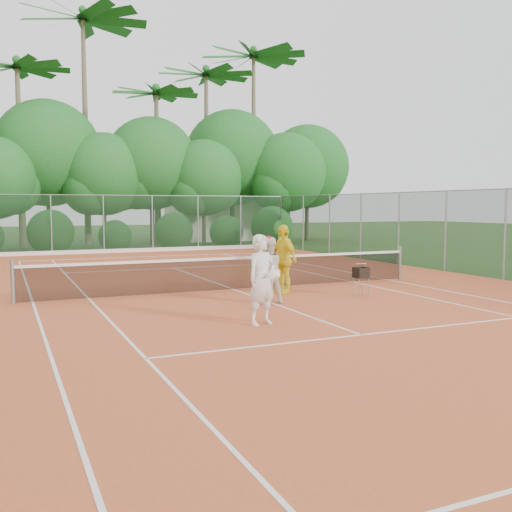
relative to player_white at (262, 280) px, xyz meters
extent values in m
plane|color=#254719|center=(1.31, 4.76, -0.95)|extent=(120.00, 120.00, 0.00)
cube|color=#C5582D|center=(1.31, 4.76, -0.94)|extent=(18.00, 36.00, 0.02)
cube|color=beige|center=(10.31, 28.76, 0.55)|extent=(8.00, 5.00, 3.00)
cylinder|color=gray|center=(-4.62, 4.76, -0.38)|extent=(0.10, 0.10, 1.10)
cylinder|color=gray|center=(7.25, 4.76, -0.38)|extent=(0.10, 0.10, 1.10)
cube|color=black|center=(1.31, 4.76, -0.47)|extent=(11.87, 0.03, 0.86)
cube|color=white|center=(1.31, 4.76, 0.00)|extent=(11.87, 0.04, 0.07)
imported|color=silver|center=(0.00, 0.00, 0.00)|extent=(0.76, 0.59, 1.86)
imported|color=white|center=(1.19, 2.22, -0.10)|extent=(0.88, 0.73, 1.66)
ellipsoid|color=red|center=(1.19, 2.22, 0.70)|extent=(0.22, 0.22, 0.14)
imported|color=yellow|center=(2.29, 3.58, 0.03)|extent=(0.63, 1.19, 1.93)
cylinder|color=gray|center=(3.87, 2.16, -0.68)|extent=(0.02, 0.02, 0.49)
cylinder|color=gray|center=(4.17, 2.47, -0.68)|extent=(0.02, 0.02, 0.49)
cube|color=black|center=(4.02, 2.31, -0.29)|extent=(0.34, 0.34, 0.29)
sphere|color=#B8CA2E|center=(-0.21, 16.16, -0.90)|extent=(0.07, 0.07, 0.07)
sphere|color=#C8E635|center=(2.18, 16.60, -0.90)|extent=(0.07, 0.07, 0.07)
sphere|color=#C5D431|center=(2.19, 15.56, -0.90)|extent=(0.07, 0.07, 0.07)
cube|color=white|center=(1.31, 16.64, -0.93)|extent=(11.03, 0.06, 0.01)
cube|color=white|center=(-4.17, 4.76, -0.93)|extent=(0.06, 23.77, 0.01)
cube|color=white|center=(6.80, 4.76, -0.93)|extent=(0.06, 23.77, 0.01)
cube|color=white|center=(-2.80, 4.76, -0.93)|extent=(0.06, 23.77, 0.01)
cube|color=white|center=(5.42, 4.76, -0.93)|extent=(0.06, 23.77, 0.01)
cube|color=white|center=(1.31, 11.16, -0.93)|extent=(8.23, 0.06, 0.01)
cube|color=white|center=(1.31, -1.64, -0.93)|extent=(8.23, 0.06, 0.01)
cube|color=white|center=(1.31, 4.76, -0.93)|extent=(0.06, 12.80, 0.01)
cube|color=#19381E|center=(1.31, 19.76, 0.57)|extent=(18.00, 0.02, 3.00)
cylinder|color=gray|center=(10.31, 19.76, 0.57)|extent=(0.07, 0.07, 3.00)
cube|color=#19381E|center=(10.31, 3.26, 0.57)|extent=(0.02, 33.00, 3.00)
cylinder|color=gray|center=(10.31, 19.76, 0.57)|extent=(0.07, 0.07, 3.00)
cylinder|color=brown|center=(-2.19, 25.76, 1.30)|extent=(0.31, 0.31, 4.50)
sphere|color=#1E5A1F|center=(-2.19, 25.76, 4.63)|extent=(6.30, 6.30, 6.30)
cylinder|color=brown|center=(0.81, 24.26, 0.80)|extent=(0.24, 0.24, 3.50)
sphere|color=#1E5A1F|center=(0.81, 24.26, 3.39)|extent=(4.90, 4.90, 4.90)
cylinder|color=brown|center=(3.81, 24.76, 1.10)|extent=(0.28, 0.28, 4.10)
sphere|color=#1E5A1F|center=(3.81, 24.76, 4.14)|extent=(5.74, 5.74, 5.74)
cylinder|color=brown|center=(6.81, 23.56, 0.75)|extent=(0.23, 0.23, 3.40)
sphere|color=#1E5A1F|center=(6.81, 23.56, 3.27)|extent=(4.76, 4.76, 4.76)
cylinder|color=brown|center=(9.81, 26.26, 1.38)|extent=(0.32, 0.32, 4.65)
sphere|color=#1E5A1F|center=(9.81, 26.26, 4.82)|extent=(6.51, 6.51, 6.51)
cylinder|color=brown|center=(12.81, 23.96, 0.95)|extent=(0.26, 0.26, 3.80)
sphere|color=#1E5A1F|center=(12.81, 23.96, 3.76)|extent=(5.32, 5.32, 5.32)
cylinder|color=brown|center=(15.31, 25.56, 1.18)|extent=(0.29, 0.29, 4.25)
sphere|color=#1E5A1F|center=(15.31, 25.56, 4.32)|extent=(5.95, 5.95, 5.95)
cone|color=brown|center=(-3.69, 25.76, 4.55)|extent=(0.44, 0.44, 11.00)
sphere|color=#1E5A1F|center=(-3.69, 25.76, 9.89)|extent=(0.50, 0.50, 0.50)
cone|color=brown|center=(0.31, 27.76, 6.55)|extent=(0.44, 0.44, 15.00)
sphere|color=#1E5A1F|center=(0.31, 27.76, 13.83)|extent=(0.50, 0.50, 0.50)
cone|color=brown|center=(4.31, 25.26, 4.05)|extent=(0.44, 0.44, 10.00)
sphere|color=#1E5A1F|center=(4.31, 25.26, 8.90)|extent=(0.50, 0.50, 0.50)
cone|color=brown|center=(8.31, 27.26, 5.05)|extent=(0.44, 0.44, 12.00)
sphere|color=#1E5A1F|center=(8.31, 27.26, 10.87)|extent=(0.50, 0.50, 0.50)
cone|color=brown|center=(12.31, 28.26, 6.05)|extent=(0.44, 0.44, 14.00)
sphere|color=#1E5A1F|center=(12.31, 28.26, 12.84)|extent=(0.50, 0.50, 0.50)
camera|label=1|loc=(-4.83, -10.50, 1.50)|focal=40.00mm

